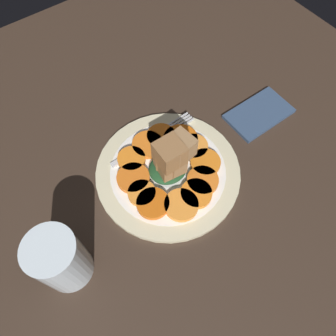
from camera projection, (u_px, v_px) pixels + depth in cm
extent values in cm
cube|color=#38281E|center=(168.00, 176.00, 64.90)|extent=(120.00, 120.00, 2.00)
cylinder|color=beige|center=(168.00, 172.00, 63.59)|extent=(27.98, 27.98, 1.00)
cylinder|color=white|center=(168.00, 172.00, 63.54)|extent=(22.39, 22.39, 1.00)
cylinder|color=#D55F13|center=(181.00, 140.00, 65.87)|extent=(6.93, 6.93, 1.10)
cylinder|color=orange|center=(161.00, 136.00, 66.24)|extent=(5.84, 5.84, 1.10)
cylinder|color=orange|center=(146.00, 146.00, 65.14)|extent=(6.18, 6.18, 1.10)
cylinder|color=orange|center=(132.00, 159.00, 63.65)|extent=(5.47, 5.47, 1.10)
cylinder|color=orange|center=(133.00, 178.00, 61.65)|extent=(6.26, 6.26, 1.10)
cylinder|color=orange|center=(142.00, 193.00, 60.13)|extent=(5.19, 5.19, 1.10)
cylinder|color=#D45F12|center=(153.00, 203.00, 59.17)|extent=(6.05, 6.05, 1.10)
cylinder|color=orange|center=(181.00, 205.00, 59.01)|extent=(6.26, 6.26, 1.10)
cylinder|color=orange|center=(196.00, 194.00, 60.10)|extent=(5.85, 5.85, 1.10)
cylinder|color=orange|center=(203.00, 181.00, 61.39)|extent=(5.98, 5.98, 1.10)
cylinder|color=orange|center=(205.00, 162.00, 63.29)|extent=(5.88, 5.88, 1.10)
cylinder|color=orange|center=(194.00, 147.00, 65.03)|extent=(5.67, 5.67, 1.10)
ellipsoid|color=#1E4723|center=(168.00, 168.00, 62.19)|extent=(7.61, 6.85, 1.99)
cube|color=olive|center=(171.00, 162.00, 59.55)|extent=(4.88, 4.88, 3.71)
cube|color=#9E754C|center=(170.00, 161.00, 59.04)|extent=(5.34, 5.34, 4.70)
cube|color=#9E754C|center=(180.00, 147.00, 55.64)|extent=(4.83, 4.83, 4.30)
cube|color=olive|center=(170.00, 154.00, 54.67)|extent=(4.59, 4.59, 4.50)
cube|color=silver|center=(139.00, 148.00, 65.27)|extent=(13.10, 1.42, 0.40)
cube|color=silver|center=(168.00, 130.00, 67.43)|extent=(1.64, 2.35, 0.40)
cube|color=silver|center=(178.00, 119.00, 68.81)|extent=(5.16, 0.43, 0.40)
cube|color=silver|center=(180.00, 121.00, 68.55)|extent=(5.16, 0.43, 0.40)
cube|color=silver|center=(182.00, 123.00, 68.30)|extent=(5.16, 0.43, 0.40)
cube|color=silver|center=(184.00, 125.00, 68.04)|extent=(5.16, 0.43, 0.40)
cylinder|color=silver|center=(60.00, 260.00, 49.82)|extent=(7.90, 7.90, 12.33)
cube|color=#334766|center=(259.00, 114.00, 70.55)|extent=(13.94, 8.36, 0.80)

